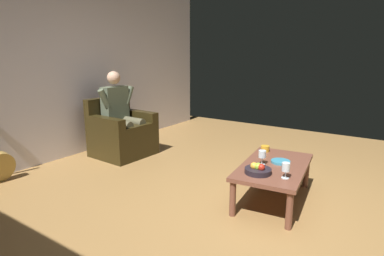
{
  "coord_description": "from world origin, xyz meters",
  "views": [
    {
      "loc": [
        2.66,
        0.96,
        1.5
      ],
      "look_at": [
        -0.6,
        -1.24,
        0.58
      ],
      "focal_mm": 29.56,
      "sensor_mm": 36.0,
      "label": 1
    }
  ],
  "objects_px": {
    "decorative_dish": "(281,162)",
    "candle_jar": "(265,149)",
    "wine_glass_far": "(286,168)",
    "person_seated": "(121,111)",
    "wine_glass_near": "(262,155)",
    "armchair": "(122,134)",
    "coffee_table": "(274,169)",
    "fruit_bowl": "(258,170)"
  },
  "relations": [
    {
      "from": "armchair",
      "to": "wine_glass_far",
      "type": "relative_size",
      "value": 5.77
    },
    {
      "from": "wine_glass_near",
      "to": "decorative_dish",
      "type": "relative_size",
      "value": 0.76
    },
    {
      "from": "wine_glass_far",
      "to": "decorative_dish",
      "type": "bearing_deg",
      "value": -155.88
    },
    {
      "from": "armchair",
      "to": "decorative_dish",
      "type": "height_order",
      "value": "armchair"
    },
    {
      "from": "person_seated",
      "to": "wine_glass_far",
      "type": "relative_size",
      "value": 8.43
    },
    {
      "from": "person_seated",
      "to": "candle_jar",
      "type": "relative_size",
      "value": 12.89
    },
    {
      "from": "coffee_table",
      "to": "candle_jar",
      "type": "xyz_separation_m",
      "value": [
        -0.38,
        -0.25,
        0.08
      ]
    },
    {
      "from": "person_seated",
      "to": "coffee_table",
      "type": "height_order",
      "value": "person_seated"
    },
    {
      "from": "candle_jar",
      "to": "coffee_table",
      "type": "bearing_deg",
      "value": 33.19
    },
    {
      "from": "wine_glass_near",
      "to": "coffee_table",
      "type": "bearing_deg",
      "value": 118.59
    },
    {
      "from": "coffee_table",
      "to": "armchair",
      "type": "bearing_deg",
      "value": -95.04
    },
    {
      "from": "wine_glass_far",
      "to": "candle_jar",
      "type": "bearing_deg",
      "value": -146.03
    },
    {
      "from": "armchair",
      "to": "person_seated",
      "type": "xyz_separation_m",
      "value": [
        0.0,
        0.01,
        0.35
      ]
    },
    {
      "from": "person_seated",
      "to": "wine_glass_far",
      "type": "height_order",
      "value": "person_seated"
    },
    {
      "from": "decorative_dish",
      "to": "candle_jar",
      "type": "xyz_separation_m",
      "value": [
        -0.29,
        -0.28,
        0.02
      ]
    },
    {
      "from": "wine_glass_near",
      "to": "wine_glass_far",
      "type": "distance_m",
      "value": 0.4
    },
    {
      "from": "person_seated",
      "to": "wine_glass_near",
      "type": "relative_size",
      "value": 8.4
    },
    {
      "from": "person_seated",
      "to": "fruit_bowl",
      "type": "distance_m",
      "value": 2.47
    },
    {
      "from": "decorative_dish",
      "to": "wine_glass_far",
      "type": "bearing_deg",
      "value": 24.12
    },
    {
      "from": "armchair",
      "to": "person_seated",
      "type": "distance_m",
      "value": 0.35
    },
    {
      "from": "coffee_table",
      "to": "wine_glass_near",
      "type": "xyz_separation_m",
      "value": [
        0.06,
        -0.11,
        0.15
      ]
    },
    {
      "from": "decorative_dish",
      "to": "armchair",
      "type": "bearing_deg",
      "value": -92.78
    },
    {
      "from": "wine_glass_near",
      "to": "person_seated",
      "type": "bearing_deg",
      "value": -96.79
    },
    {
      "from": "candle_jar",
      "to": "wine_glass_far",
      "type": "bearing_deg",
      "value": 33.97
    },
    {
      "from": "fruit_bowl",
      "to": "decorative_dish",
      "type": "bearing_deg",
      "value": 169.41
    },
    {
      "from": "coffee_table",
      "to": "candle_jar",
      "type": "height_order",
      "value": "candle_jar"
    },
    {
      "from": "wine_glass_near",
      "to": "wine_glass_far",
      "type": "height_order",
      "value": "same"
    },
    {
      "from": "coffee_table",
      "to": "wine_glass_far",
      "type": "xyz_separation_m",
      "value": [
        0.3,
        0.21,
        0.15
      ]
    },
    {
      "from": "fruit_bowl",
      "to": "candle_jar",
      "type": "distance_m",
      "value": 0.74
    },
    {
      "from": "wine_glass_far",
      "to": "decorative_dish",
      "type": "height_order",
      "value": "wine_glass_far"
    },
    {
      "from": "armchair",
      "to": "fruit_bowl",
      "type": "xyz_separation_m",
      "value": [
        0.54,
        2.41,
        0.11
      ]
    },
    {
      "from": "coffee_table",
      "to": "decorative_dish",
      "type": "xyz_separation_m",
      "value": [
        -0.1,
        0.03,
        0.06
      ]
    },
    {
      "from": "fruit_bowl",
      "to": "candle_jar",
      "type": "height_order",
      "value": "fruit_bowl"
    },
    {
      "from": "wine_glass_far",
      "to": "decorative_dish",
      "type": "distance_m",
      "value": 0.44
    },
    {
      "from": "armchair",
      "to": "candle_jar",
      "type": "xyz_separation_m",
      "value": [
        -0.17,
        2.21,
        0.11
      ]
    },
    {
      "from": "wine_glass_near",
      "to": "wine_glass_far",
      "type": "xyz_separation_m",
      "value": [
        0.24,
        0.32,
        -0.0
      ]
    },
    {
      "from": "wine_glass_near",
      "to": "wine_glass_far",
      "type": "bearing_deg",
      "value": 53.69
    },
    {
      "from": "fruit_bowl",
      "to": "candle_jar",
      "type": "xyz_separation_m",
      "value": [
        -0.71,
        -0.2,
        -0.01
      ]
    },
    {
      "from": "person_seated",
      "to": "armchair",
      "type": "bearing_deg",
      "value": -90.0
    },
    {
      "from": "wine_glass_near",
      "to": "candle_jar",
      "type": "xyz_separation_m",
      "value": [
        -0.45,
        -0.14,
        -0.07
      ]
    },
    {
      "from": "coffee_table",
      "to": "wine_glass_far",
      "type": "height_order",
      "value": "wine_glass_far"
    },
    {
      "from": "fruit_bowl",
      "to": "decorative_dish",
      "type": "relative_size",
      "value": 1.28
    }
  ]
}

